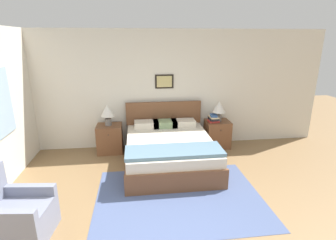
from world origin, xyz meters
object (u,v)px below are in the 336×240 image
at_px(nightstand_by_door, 217,134).
at_px(table_lamp_by_door, 219,108).
at_px(armchair, 14,216).
at_px(nightstand_near_window, 110,139).
at_px(table_lamp_near_window, 108,112).
at_px(bed, 169,150).

height_order(nightstand_by_door, table_lamp_by_door, table_lamp_by_door).
relative_size(armchair, nightstand_near_window, 1.46).
relative_size(nightstand_by_door, table_lamp_by_door, 1.33).
bearing_deg(table_lamp_near_window, table_lamp_by_door, 0.00).
bearing_deg(nightstand_by_door, armchair, -143.28).
bearing_deg(nightstand_near_window, armchair, -110.66).
distance_m(bed, table_lamp_by_door, 1.56).
xyz_separation_m(armchair, table_lamp_by_door, (3.37, 2.50, 0.62)).
height_order(nightstand_near_window, nightstand_by_door, same).
xyz_separation_m(table_lamp_near_window, table_lamp_by_door, (2.43, 0.00, 0.00)).
xyz_separation_m(armchair, table_lamp_near_window, (0.94, 2.50, 0.62)).
bearing_deg(table_lamp_by_door, armchair, -143.38).
relative_size(bed, nightstand_near_window, 3.31).
bearing_deg(table_lamp_by_door, nightstand_by_door, 162.01).
bearing_deg(table_lamp_near_window, bed, -32.01).
height_order(nightstand_by_door, table_lamp_near_window, table_lamp_near_window).
relative_size(nightstand_by_door, table_lamp_near_window, 1.33).
bearing_deg(nightstand_by_door, bed, -147.69).
xyz_separation_m(bed, nightstand_near_window, (-1.21, 0.76, 0.01)).
height_order(bed, table_lamp_near_window, table_lamp_near_window).
bearing_deg(nightstand_by_door, table_lamp_by_door, -17.99).
bearing_deg(nightstand_by_door, table_lamp_near_window, -179.93).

